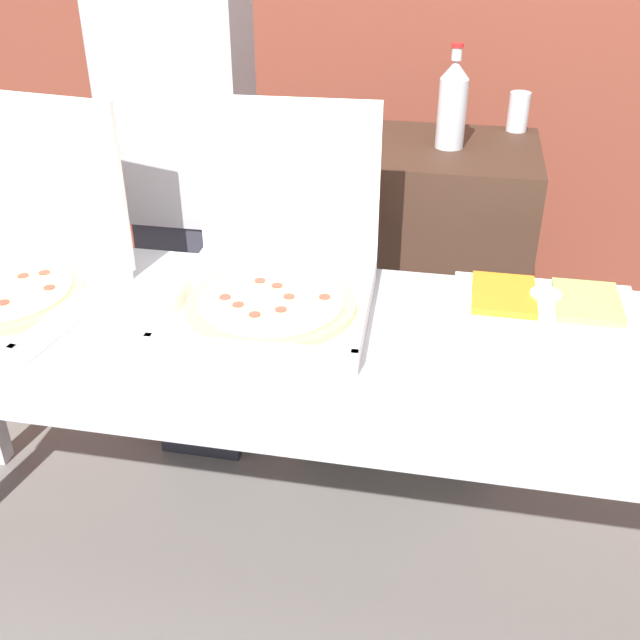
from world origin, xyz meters
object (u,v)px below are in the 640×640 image
(pizza_box_far_left, at_px, (276,274))
(person_guest_plaid, at_px, (186,189))
(pizza_box_near_right, at_px, (11,265))
(soda_can_silver, at_px, (518,112))
(veggie_tray, at_px, (544,304))
(soda_bottle, at_px, (453,104))

(pizza_box_far_left, bearing_deg, person_guest_plaid, 128.82)
(pizza_box_near_right, height_order, soda_can_silver, pizza_box_near_right)
(pizza_box_far_left, bearing_deg, veggie_tray, 4.50)
(person_guest_plaid, bearing_deg, soda_can_silver, -153.83)
(pizza_box_far_left, height_order, soda_can_silver, pizza_box_far_left)
(veggie_tray, height_order, soda_can_silver, soda_can_silver)
(soda_bottle, distance_m, soda_can_silver, 0.31)
(soda_can_silver, xyz_separation_m, person_guest_plaid, (-0.96, -0.47, -0.16))
(veggie_tray, bearing_deg, pizza_box_near_right, -173.04)
(soda_can_silver, height_order, person_guest_plaid, person_guest_plaid)
(pizza_box_near_right, distance_m, veggie_tray, 1.31)
(veggie_tray, distance_m, soda_bottle, 0.74)
(pizza_box_near_right, relative_size, soda_bottle, 1.80)
(veggie_tray, bearing_deg, soda_can_silver, 94.53)
(pizza_box_far_left, height_order, veggie_tray, pizza_box_far_left)
(pizza_box_near_right, xyz_separation_m, soda_can_silver, (1.24, 0.99, 0.19))
(veggie_tray, distance_m, soda_can_silver, 0.87)
(person_guest_plaid, bearing_deg, veggie_tray, 160.93)
(pizza_box_near_right, bearing_deg, veggie_tray, 15.17)
(soda_bottle, bearing_deg, pizza_box_near_right, -143.29)
(veggie_tray, xyz_separation_m, soda_can_silver, (-0.07, 0.83, 0.25))
(veggie_tray, relative_size, soda_can_silver, 3.50)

